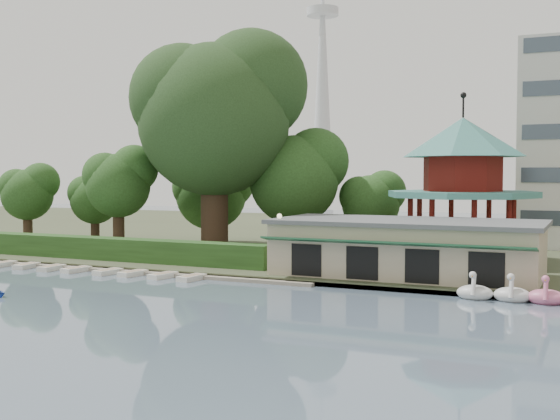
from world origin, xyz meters
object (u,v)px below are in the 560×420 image
Objects in this scene: big_tree at (217,109)px; dock at (111,270)px; pavilion at (462,174)px; boathouse at (407,247)px.

dock is at bearing -106.12° from big_tree.
pavilion reaches higher than dock.
dock is 22.62m from boathouse.
big_tree is (-20.82, -3.78, 5.81)m from pavilion.
pavilion is (2.00, 10.03, 5.11)m from boathouse.
dock is 2.52× the size of pavilion.
boathouse is at bearing -18.36° from big_tree.
dock is 1.83× the size of boathouse.
boathouse is at bearing 12.24° from dock.
big_tree is (3.18, 11.02, 13.18)m from dock.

